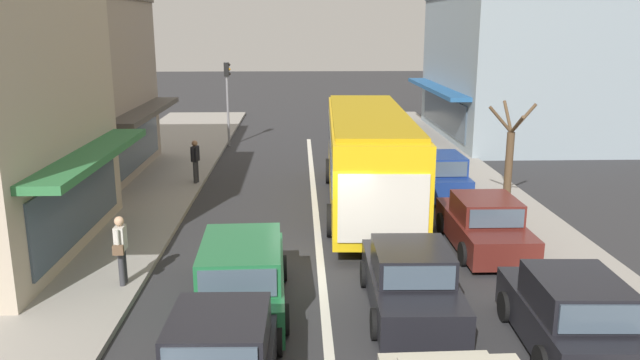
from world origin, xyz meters
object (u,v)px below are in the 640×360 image
(sedan_behind_bus_mid, at_px, (221,359))
(parked_hatchback_kerb_third, at_px, (438,176))
(city_bus, at_px, (368,153))
(street_tree_right, at_px, (509,163))
(parked_sedan_kerb_second, at_px, (484,225))
(wagon_adjacent_lane_lead, at_px, (242,276))
(traffic_light_downstreet, at_px, (227,90))
(pedestrian_with_handbag_near, at_px, (121,246))
(pedestrian_browsing_midblock, at_px, (195,159))
(parked_hatchback_kerb_front, at_px, (569,315))
(sedan_queue_far_back, at_px, (410,282))

(sedan_behind_bus_mid, bearing_deg, parked_hatchback_kerb_third, 63.00)
(city_bus, height_order, street_tree_right, street_tree_right)
(sedan_behind_bus_mid, distance_m, street_tree_right, 12.61)
(parked_sedan_kerb_second, distance_m, parked_hatchback_kerb_third, 5.59)
(wagon_adjacent_lane_lead, xyz_separation_m, traffic_light_downstreet, (-2.31, 18.83, 2.11))
(wagon_adjacent_lane_lead, distance_m, sedan_behind_bus_mid, 3.28)
(city_bus, distance_m, wagon_adjacent_lane_lead, 8.44)
(pedestrian_with_handbag_near, xyz_separation_m, pedestrian_browsing_midblock, (0.16, 9.61, -0.00))
(wagon_adjacent_lane_lead, distance_m, parked_hatchback_kerb_front, 6.56)
(sedan_behind_bus_mid, height_order, sedan_queue_far_back, same)
(wagon_adjacent_lane_lead, height_order, pedestrian_with_handbag_near, pedestrian_with_handbag_near)
(sedan_behind_bus_mid, bearing_deg, wagon_adjacent_lane_lead, 88.73)
(parked_hatchback_kerb_third, height_order, pedestrian_browsing_midblock, pedestrian_browsing_midblock)
(sedan_queue_far_back, distance_m, parked_sedan_kerb_second, 4.62)
(city_bus, bearing_deg, parked_hatchback_kerb_front, -74.14)
(parked_hatchback_kerb_front, relative_size, parked_sedan_kerb_second, 0.89)
(parked_hatchback_kerb_third, height_order, street_tree_right, street_tree_right)
(parked_sedan_kerb_second, height_order, traffic_light_downstreet, traffic_light_downstreet)
(city_bus, xyz_separation_m, parked_hatchback_kerb_third, (2.72, 1.51, -1.17))
(sedan_behind_bus_mid, height_order, pedestrian_with_handbag_near, pedestrian_with_handbag_near)
(sedan_queue_far_back, height_order, pedestrian_with_handbag_near, pedestrian_with_handbag_near)
(wagon_adjacent_lane_lead, distance_m, pedestrian_with_handbag_near, 3.05)
(city_bus, xyz_separation_m, sedan_queue_far_back, (0.07, -7.84, -1.22))
(city_bus, relative_size, sedan_behind_bus_mid, 2.59)
(pedestrian_with_handbag_near, bearing_deg, parked_hatchback_kerb_third, 41.56)
(traffic_light_downstreet, distance_m, pedestrian_browsing_midblock, 8.36)
(street_tree_right, height_order, pedestrian_browsing_midblock, street_tree_right)
(city_bus, height_order, traffic_light_downstreet, traffic_light_downstreet)
(traffic_light_downstreet, bearing_deg, street_tree_right, -50.57)
(wagon_adjacent_lane_lead, xyz_separation_m, parked_sedan_kerb_second, (6.26, 3.52, -0.08))
(parked_hatchback_kerb_front, height_order, pedestrian_browsing_midblock, pedestrian_browsing_midblock)
(sedan_queue_far_back, height_order, traffic_light_downstreet, traffic_light_downstreet)
(sedan_behind_bus_mid, distance_m, parked_hatchback_kerb_front, 6.44)
(wagon_adjacent_lane_lead, relative_size, traffic_light_downstreet, 1.09)
(street_tree_right, height_order, pedestrian_with_handbag_near, street_tree_right)
(sedan_queue_far_back, xyz_separation_m, parked_hatchback_kerb_front, (2.66, -1.77, 0.05))
(traffic_light_downstreet, bearing_deg, parked_hatchback_kerb_front, -67.70)
(city_bus, distance_m, sedan_queue_far_back, 7.93)
(parked_hatchback_kerb_front, relative_size, pedestrian_with_handbag_near, 2.30)
(pedestrian_with_handbag_near, bearing_deg, parked_hatchback_kerb_front, -18.68)
(sedan_behind_bus_mid, distance_m, traffic_light_downstreet, 22.32)
(parked_hatchback_kerb_third, xyz_separation_m, street_tree_right, (1.62, -2.63, 1.05))
(sedan_queue_far_back, height_order, street_tree_right, street_tree_right)
(parked_sedan_kerb_second, bearing_deg, traffic_light_downstreet, 119.23)
(street_tree_right, bearing_deg, sedan_queue_far_back, -122.44)
(sedan_behind_bus_mid, bearing_deg, parked_sedan_kerb_second, 47.01)
(pedestrian_browsing_midblock, bearing_deg, parked_sedan_kerb_second, -38.66)
(street_tree_right, bearing_deg, sedan_behind_bus_mid, -129.10)
(parked_hatchback_kerb_front, relative_size, street_tree_right, 1.04)
(sedan_queue_far_back, bearing_deg, city_bus, 90.48)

